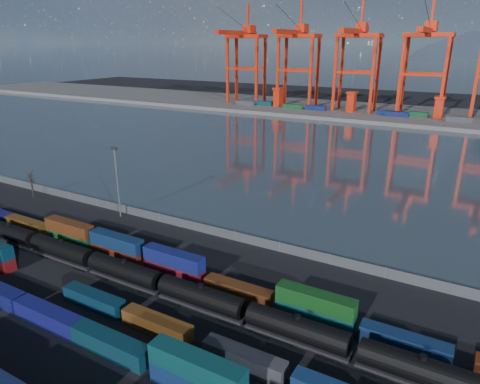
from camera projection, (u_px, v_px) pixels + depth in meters
The scene contains 13 objects.
ground at pixel (143, 310), 65.01m from camera, with size 700.00×700.00×0.00m, color black.
harbor_water at pixel (345, 158), 151.19m from camera, with size 700.00×700.00×0.00m, color #313E46.
far_quay at pixel (400, 114), 237.04m from camera, with size 700.00×70.00×2.00m, color #514F4C.
container_row_south at pixel (33, 305), 62.67m from camera, with size 139.07×2.48×5.29m.
container_row_mid at pixel (87, 296), 66.18m from camera, with size 140.17×2.27×4.83m.
container_row_north at pixel (169, 266), 74.01m from camera, with size 140.83×2.36×5.03m.
tanker_string at pixel (125, 272), 71.54m from camera, with size 107.72×3.16×4.53m.
waterfront_fence at pixel (235, 236), 87.66m from camera, with size 160.12×0.12×2.20m.
bare_tree at pixel (32, 184), 112.00m from camera, with size 1.83×1.91×7.37m.
yard_light_mast at pixel (117, 179), 97.29m from camera, with size 1.60×0.40×16.60m.
gantry_cranes at pixel (391, 45), 223.06m from camera, with size 198.54×45.20×61.21m.
quay_containers at pixel (374, 112), 229.48m from camera, with size 172.58×10.99×2.60m.
straddle_carriers at pixel (393, 104), 227.75m from camera, with size 140.00×7.00×11.10m.
Camera 1 is at (40.29, -40.86, 38.46)m, focal length 32.00 mm.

